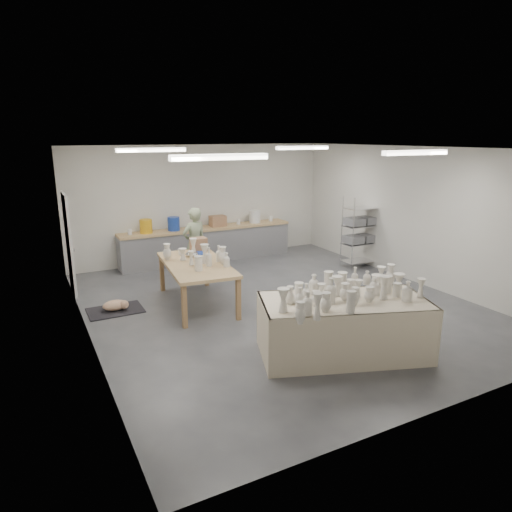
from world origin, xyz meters
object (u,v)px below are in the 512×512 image
potter (194,244)px  red_stool (191,264)px  drying_table (344,325)px  work_table (197,261)px

potter → red_stool: 0.63m
drying_table → red_stool: (-0.66, 4.90, -0.21)m
drying_table → work_table: size_ratio=1.16×
drying_table → potter: (-0.66, 4.63, 0.36)m
work_table → potter: bearing=77.8°
potter → red_stool: (0.00, 0.27, -0.56)m
drying_table → work_table: bearing=130.1°
drying_table → potter: size_ratio=1.64×
potter → red_stool: potter is taller
work_table → red_stool: bearing=80.4°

